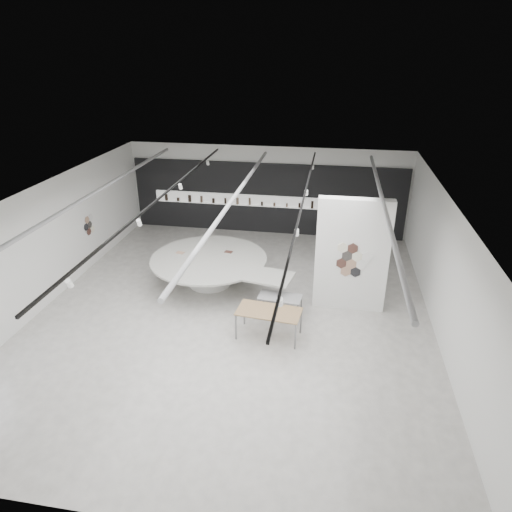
% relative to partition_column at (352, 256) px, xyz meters
% --- Properties ---
extents(room, '(12.02, 14.02, 3.82)m').
position_rel_partition_column_xyz_m(room, '(-3.59, -1.00, 0.27)').
color(room, beige).
rests_on(room, ground).
extents(back_wall_display, '(11.80, 0.27, 3.10)m').
position_rel_partition_column_xyz_m(back_wall_display, '(-3.58, 5.94, -0.26)').
color(back_wall_display, black).
rests_on(back_wall_display, ground).
extents(partition_column, '(2.20, 0.38, 3.60)m').
position_rel_partition_column_xyz_m(partition_column, '(0.00, 0.00, 0.00)').
color(partition_column, white).
rests_on(partition_column, ground).
extents(display_island, '(5.38, 4.67, 1.02)m').
position_rel_partition_column_xyz_m(display_island, '(-4.64, 0.72, -1.14)').
color(display_island, white).
rests_on(display_island, ground).
extents(sample_table_wood, '(1.88, 1.08, 0.84)m').
position_rel_partition_column_xyz_m(sample_table_wood, '(-2.24, -2.03, -1.02)').
color(sample_table_wood, '#94734C').
rests_on(sample_table_wood, ground).
extents(sample_table_stone, '(1.36, 0.79, 0.67)m').
position_rel_partition_column_xyz_m(sample_table_stone, '(-2.06, -0.88, -1.19)').
color(sample_table_stone, gray).
rests_on(sample_table_stone, ground).
extents(kitchen_counter, '(1.53, 0.73, 1.16)m').
position_rel_partition_column_xyz_m(kitchen_counter, '(-0.28, 5.53, -1.38)').
color(kitchen_counter, white).
rests_on(kitchen_counter, ground).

